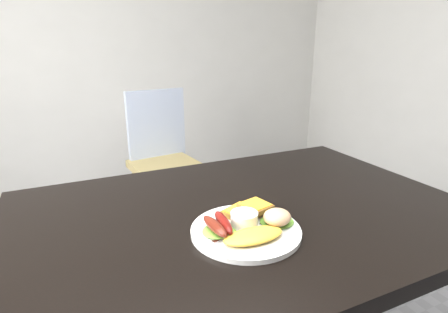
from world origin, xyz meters
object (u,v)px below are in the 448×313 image
person (216,122)px  plate (246,231)px  dining_chair (166,166)px  dining_table (244,216)px

person → plate: (-0.25, -0.74, -0.09)m
dining_chair → person: person is taller
dining_chair → dining_table: bearing=-103.9°
dining_table → dining_chair: (0.13, 1.27, -0.28)m
dining_table → dining_chair: 1.30m
dining_chair → person: size_ratio=0.22×
dining_table → plate: 0.13m
person → dining_table: bearing=83.9°
dining_table → plate: plate is taller
plate → dining_table: bearing=64.0°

